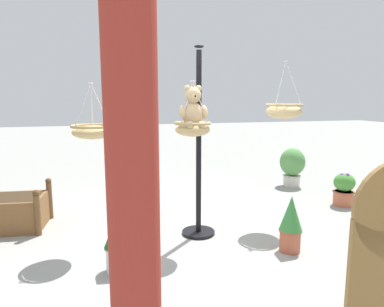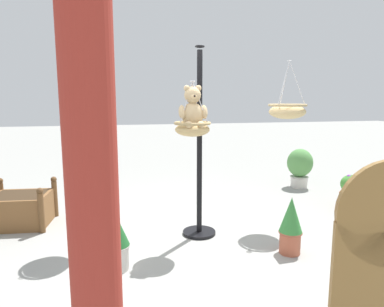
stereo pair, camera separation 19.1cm
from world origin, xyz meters
name	(u,v)px [view 2 (the right image)]	position (x,y,z in m)	size (l,w,h in m)	color
ground_plane	(192,239)	(0.00, 0.00, 0.00)	(40.00, 40.00, 0.00)	gray
display_pole_central	(199,179)	(-0.14, -0.16, 0.76)	(0.44, 0.44, 2.45)	black
hanging_basket_with_teddy	(192,128)	(0.01, 0.09, 1.45)	(0.45, 0.45, 0.66)	tan
teddy_bear	(193,110)	(0.01, 0.12, 1.67)	(0.35, 0.32, 0.51)	tan
hanging_basket_left_high	(287,110)	(-1.44, -0.30, 1.64)	(0.53, 0.53, 0.80)	tan
hanging_basket_right_low	(94,130)	(1.17, -0.13, 1.43)	(0.51, 0.51, 0.65)	tan
greenhouse_pillar_left	(95,249)	(1.00, 2.96, 1.29)	(0.34, 0.34, 2.68)	#9E2D23
wooden_planter_box	(21,208)	(2.29, -1.04, 0.25)	(0.93, 0.83, 0.63)	brown
potted_plant_flowering_red	(291,225)	(-1.04, 0.64, 0.35)	(0.28, 0.28, 0.68)	#AD563D
potted_plant_tall_leafy	(300,166)	(-2.74, -2.13, 0.44)	(0.51, 0.51, 0.79)	beige
potted_plant_bushy_green	(116,240)	(0.96, 0.60, 0.33)	(0.30, 0.30, 0.63)	beige
potted_plant_conical_shrub	(384,212)	(-2.24, 0.73, 0.45)	(0.57, 0.57, 0.79)	#2D5638
potted_plant_trailing_ivy	(351,191)	(-2.87, -0.71, 0.28)	(0.37, 0.37, 0.58)	#BC6042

